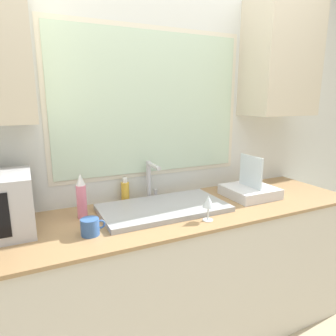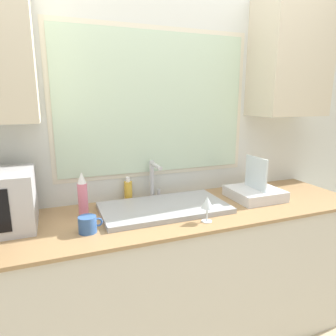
{
  "view_description": "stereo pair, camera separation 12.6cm",
  "coord_description": "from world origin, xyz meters",
  "px_view_note": "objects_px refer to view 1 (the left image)",
  "views": [
    {
      "loc": [
        -0.77,
        -1.22,
        1.59
      ],
      "look_at": [
        -0.04,
        0.29,
        1.21
      ],
      "focal_mm": 32.0,
      "sensor_mm": 36.0,
      "label": 1
    },
    {
      "loc": [
        -0.65,
        -1.27,
        1.59
      ],
      "look_at": [
        -0.04,
        0.29,
        1.21
      ],
      "focal_mm": 32.0,
      "sensor_mm": 36.0,
      "label": 2
    }
  ],
  "objects_px": {
    "spray_bottle": "(81,197)",
    "wine_glass": "(208,202)",
    "faucet": "(151,177)",
    "dish_rack": "(250,190)",
    "mug_near_sink": "(90,227)",
    "soap_bottle": "(125,191)"
  },
  "relations": [
    {
      "from": "spray_bottle",
      "to": "wine_glass",
      "type": "bearing_deg",
      "value": -28.66
    },
    {
      "from": "faucet",
      "to": "wine_glass",
      "type": "distance_m",
      "value": 0.49
    },
    {
      "from": "wine_glass",
      "to": "faucet",
      "type": "bearing_deg",
      "value": 108.41
    },
    {
      "from": "faucet",
      "to": "dish_rack",
      "type": "relative_size",
      "value": 0.81
    },
    {
      "from": "dish_rack",
      "to": "spray_bottle",
      "type": "distance_m",
      "value": 1.14
    },
    {
      "from": "spray_bottle",
      "to": "mug_near_sink",
      "type": "bearing_deg",
      "value": -90.9
    },
    {
      "from": "soap_bottle",
      "to": "wine_glass",
      "type": "relative_size",
      "value": 1.12
    },
    {
      "from": "soap_bottle",
      "to": "mug_near_sink",
      "type": "bearing_deg",
      "value": -127.28
    },
    {
      "from": "wine_glass",
      "to": "dish_rack",
      "type": "bearing_deg",
      "value": 25.33
    },
    {
      "from": "wine_glass",
      "to": "soap_bottle",
      "type": "bearing_deg",
      "value": 122.36
    },
    {
      "from": "spray_bottle",
      "to": "soap_bottle",
      "type": "distance_m",
      "value": 0.35
    },
    {
      "from": "mug_near_sink",
      "to": "wine_glass",
      "type": "xyz_separation_m",
      "value": [
        0.63,
        -0.1,
        0.06
      ]
    },
    {
      "from": "dish_rack",
      "to": "soap_bottle",
      "type": "relative_size",
      "value": 1.99
    },
    {
      "from": "soap_bottle",
      "to": "faucet",
      "type": "bearing_deg",
      "value": -14.0
    },
    {
      "from": "dish_rack",
      "to": "soap_bottle",
      "type": "distance_m",
      "value": 0.86
    },
    {
      "from": "mug_near_sink",
      "to": "spray_bottle",
      "type": "bearing_deg",
      "value": 89.1
    },
    {
      "from": "faucet",
      "to": "mug_near_sink",
      "type": "relative_size",
      "value": 2.12
    },
    {
      "from": "soap_bottle",
      "to": "mug_near_sink",
      "type": "distance_m",
      "value": 0.52
    },
    {
      "from": "dish_rack",
      "to": "mug_near_sink",
      "type": "height_order",
      "value": "dish_rack"
    },
    {
      "from": "mug_near_sink",
      "to": "soap_bottle",
      "type": "bearing_deg",
      "value": 52.72
    },
    {
      "from": "mug_near_sink",
      "to": "wine_glass",
      "type": "distance_m",
      "value": 0.65
    },
    {
      "from": "dish_rack",
      "to": "mug_near_sink",
      "type": "distance_m",
      "value": 1.14
    }
  ]
}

